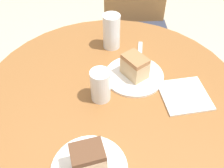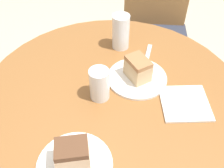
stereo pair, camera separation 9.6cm
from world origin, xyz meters
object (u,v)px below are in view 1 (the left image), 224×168
Objects in this scene: cake_slice_far at (88,160)px; glass_water at (112,33)px; plate_near at (134,76)px; cake_slice_near at (135,66)px; chair at (137,27)px; glass_lemonade at (101,87)px.

glass_water reaches higher than cake_slice_far.
cake_slice_near is (0.00, 0.00, 0.05)m from plate_near.
glass_lemonade is (-0.13, -0.90, 0.32)m from chair.
plate_near is 0.18m from glass_lemonade.
cake_slice_near is at bearing -60.73° from glass_water.
chair is 7.93× the size of cake_slice_near.
glass_lemonade is at bearing -133.88° from cake_slice_near.
chair is 7.53× the size of glass_lemonade.
glass_water is (0.01, 0.31, 0.01)m from glass_lemonade.
glass_lemonade reaches higher than plate_near.
cake_slice_far is (-0.13, -1.19, 0.33)m from chair.
plate_near is 0.43m from cake_slice_far.
glass_water reaches higher than cake_slice_near.
cake_slice_far is at bearing -90.07° from glass_lemonade.
glass_water reaches higher than glass_lemonade.
plate_near is at bearing 73.83° from cake_slice_far.
chair is 6.05× the size of glass_water.
cake_slice_near is 0.76× the size of glass_water.
glass_water is (-0.11, 0.19, 0.06)m from plate_near.
glass_lemonade is 0.80× the size of glass_water.
plate_near is 1.50× the size of glass_water.
cake_slice_near is 0.17m from glass_lemonade.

